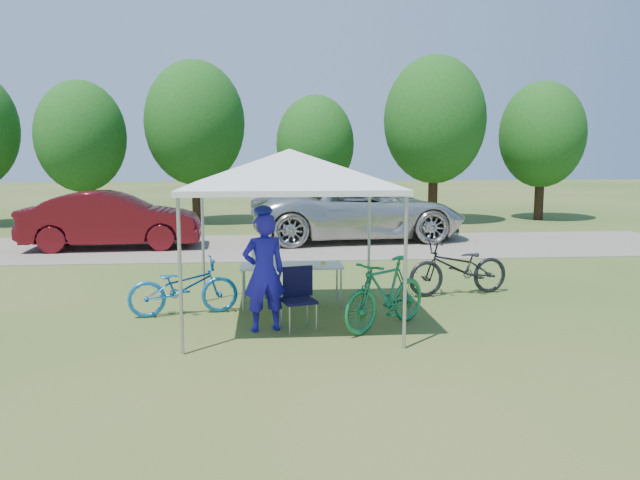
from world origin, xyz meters
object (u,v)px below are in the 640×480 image
object	(u,v)px
bike_blue	(183,287)
minivan	(358,210)
folding_table	(292,267)
cyclist	(264,272)
cooler	(265,255)
sedan	(113,220)
folding_chair	(298,292)
bike_dark	(459,267)
bike_green	(386,293)

from	to	relation	value
bike_blue	minivan	world-z (taller)	minivan
folding_table	bike_blue	world-z (taller)	bike_blue
folding_table	bike_blue	bearing A→B (deg)	-164.57
cyclist	cooler	bearing A→B (deg)	-105.79
cooler	cyclist	bearing A→B (deg)	-90.70
bike_blue	cyclist	bearing A→B (deg)	-140.77
minivan	sedan	world-z (taller)	minivan
sedan	folding_chair	bearing A→B (deg)	-154.11
folding_table	cyclist	world-z (taller)	cyclist
cooler	bike_dark	size ratio (longest dim) A/B	0.25
folding_table	cyclist	xyz separation A→B (m)	(-0.47, -1.55, 0.21)
folding_chair	folding_table	bearing A→B (deg)	76.23
folding_table	cooler	xyz separation A→B (m)	(-0.45, -0.00, 0.23)
cyclist	folding_chair	bearing A→B (deg)	178.93
folding_chair	cyclist	distance (m)	0.63
cooler	bike_blue	bearing A→B (deg)	-159.78
folding_chair	cyclist	bearing A→B (deg)	178.45
cyclist	bike_green	xyz separation A→B (m)	(1.84, -0.04, -0.35)
bike_dark	folding_chair	bearing A→B (deg)	-69.14
minivan	sedan	bearing A→B (deg)	92.89
folding_table	bike_green	distance (m)	2.10
minivan	bike_dark	bearing A→B (deg)	-179.87
bike_green	sedan	distance (m)	10.48
folding_chair	cooler	world-z (taller)	cooler
cooler	bike_blue	distance (m)	1.51
cyclist	bike_dark	xyz separation A→B (m)	(3.65, 2.09, -0.37)
cooler	bike_green	xyz separation A→B (m)	(1.83, -1.59, -0.36)
folding_table	folding_chair	xyz separation A→B (m)	(0.04, -1.42, -0.13)
cyclist	minivan	size ratio (longest dim) A/B	0.28
minivan	folding_table	bearing A→B (deg)	157.57
sedan	cooler	bearing A→B (deg)	-152.22
folding_table	minivan	size ratio (longest dim) A/B	0.27
folding_chair	cooler	distance (m)	1.55
cooler	cyclist	distance (m)	1.55
folding_table	cyclist	size ratio (longest dim) A/B	0.99
folding_table	sedan	world-z (taller)	sedan
cooler	folding_chair	bearing A→B (deg)	-70.63
minivan	cyclist	bearing A→B (deg)	157.47
folding_chair	bike_blue	world-z (taller)	bike_blue
cyclist	bike_dark	size ratio (longest dim) A/B	0.89
cyclist	bike_green	world-z (taller)	cyclist
bike_blue	cooler	bearing A→B (deg)	-82.43
folding_chair	cooler	bearing A→B (deg)	93.80
bike_green	minivan	size ratio (longest dim) A/B	0.28
cyclist	minivan	world-z (taller)	minivan
folding_table	cyclist	bearing A→B (deg)	-107.00
bike_blue	sedan	distance (m)	7.99
bike_green	bike_dark	size ratio (longest dim) A/B	0.90
folding_chair	cyclist	world-z (taller)	cyclist
minivan	bike_blue	bearing A→B (deg)	147.92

